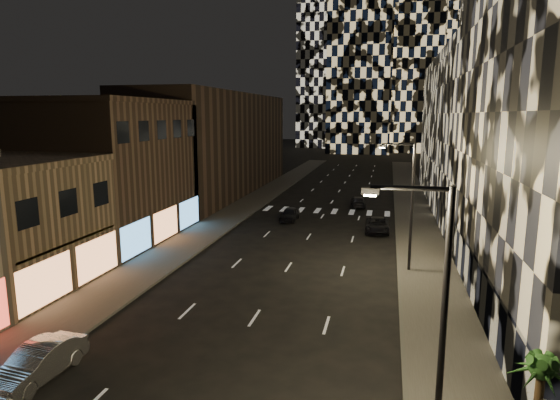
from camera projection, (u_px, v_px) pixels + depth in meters
The scene contains 16 objects.
sidewalk_left at pixel (244, 207), 56.79m from camera, with size 4.00×120.00×0.15m, color #47443F.
sidewalk_right at pixel (415, 214), 52.34m from camera, with size 4.00×120.00×0.15m, color #47443F.
curb_left at pixel (261, 207), 56.32m from camera, with size 0.20×120.00×0.15m, color #4C4C47.
curb_right at pixel (395, 213), 52.80m from camera, with size 0.20×120.00×0.15m, color #4C4C47.
retail_tan at pixel (3, 227), 29.85m from camera, with size 10.00×10.00×8.00m, color #8B7053.
retail_brown at pixel (112, 173), 41.47m from camera, with size 10.00×15.00×12.00m, color #4B382A.
retail_filler_left at pixel (218, 144), 66.69m from camera, with size 10.00×40.00×14.00m, color #4B382A.
midrise_base at pixel (479, 282), 27.13m from camera, with size 0.60×25.00×3.00m, color #383838.
midrise_filler_right at pixel (503, 133), 55.22m from camera, with size 16.00×40.00×18.00m, color #232326.
streetlight_near at pixel (435, 316), 13.42m from camera, with size 2.55×0.25×9.00m.
streetlight_far at pixel (409, 198), 32.59m from camera, with size 2.55×0.25×9.00m.
car_silver_parked at pixel (38, 363), 19.72m from camera, with size 1.59×4.55×1.50m, color #9C9DA1.
car_dark_midlane at pixel (290, 214), 49.56m from camera, with size 1.62×4.03×1.37m, color black.
car_dark_oncoming at pixel (358, 202), 56.91m from camera, with size 1.77×4.36×1.27m, color black.
car_dark_rightlane at pixel (377, 225), 44.69m from camera, with size 2.22×4.81×1.34m, color black.
palm_tree at pixel (541, 377), 13.74m from camera, with size 2.04×2.04×4.02m.
Camera 1 is at (6.86, -3.29, 11.05)m, focal length 30.00 mm.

